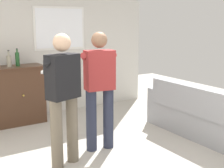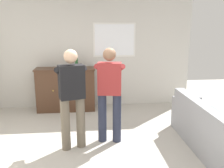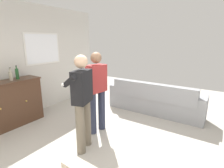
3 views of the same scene
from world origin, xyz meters
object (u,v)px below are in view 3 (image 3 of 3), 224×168
at_px(bottle_wine_green, 11,76).
at_px(person_standing_right, 96,89).
at_px(couch, 153,101).
at_px(person_standing_left, 82,99).
at_px(bottle_liquor_amber, 17,74).
at_px(sideboard_cabinet, 9,104).

distance_m(bottle_wine_green, person_standing_right, 1.93).
xyz_separation_m(couch, person_standing_left, (-2.20, 0.48, 0.61)).
xyz_separation_m(bottle_wine_green, person_standing_left, (0.14, -1.95, -0.21)).
bearing_deg(person_standing_left, bottle_wine_green, 94.16).
bearing_deg(person_standing_right, bottle_liquor_amber, 109.43).
distance_m(couch, bottle_liquor_amber, 3.39).
bearing_deg(couch, bottle_liquor_amber, 131.83).
bearing_deg(bottle_liquor_amber, sideboard_cabinet, -179.26).
bearing_deg(person_standing_right, couch, -23.30).
bearing_deg(sideboard_cabinet, bottle_liquor_amber, 0.74).
xyz_separation_m(couch, sideboard_cabinet, (-2.47, 2.45, 0.20)).
bearing_deg(sideboard_cabinet, person_standing_left, -82.30).
xyz_separation_m(bottle_wine_green, bottle_liquor_amber, (0.15, 0.02, 0.02)).
relative_size(bottle_wine_green, person_standing_right, 0.17).
relative_size(couch, bottle_wine_green, 8.67).
bearing_deg(bottle_wine_green, person_standing_left, -85.84).
distance_m(bottle_liquor_amber, person_standing_right, 1.90).
relative_size(couch, bottle_liquor_amber, 8.05).
height_order(couch, sideboard_cabinet, sideboard_cabinet).
bearing_deg(bottle_liquor_amber, bottle_wine_green, -172.28).
height_order(bottle_liquor_amber, person_standing_left, person_standing_left).
bearing_deg(bottle_liquor_amber, couch, -48.17).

